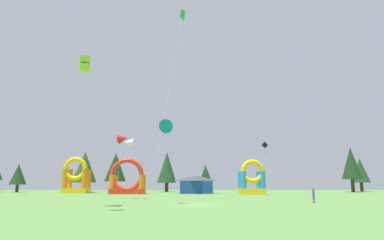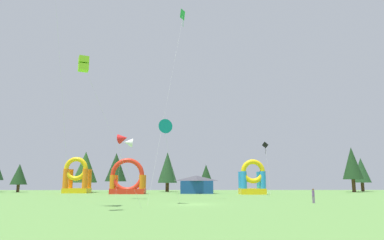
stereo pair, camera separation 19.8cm
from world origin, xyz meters
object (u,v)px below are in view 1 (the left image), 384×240
kite_red_delta (123,138)px  kite_teal_delta (164,127)px  person_near_camera (313,194)px  inflatable_red_slide (252,181)px  kite_black_diamond (265,146)px  kite_green_diamond (184,16)px  inflatable_orange_dome (76,179)px  festival_tent (196,184)px  kite_white_delta (128,143)px  kite_lime_box (84,64)px  inflatable_blue_arch (127,182)px

kite_red_delta → kite_teal_delta: 12.26m
kite_red_delta → person_near_camera: size_ratio=5.76×
kite_red_delta → person_near_camera: kite_red_delta is taller
inflatable_red_slide → kite_black_diamond: bearing=-76.5°
kite_green_diamond → inflatable_orange_dome: kite_green_diamond is taller
person_near_camera → festival_tent: bearing=-22.7°
festival_tent → kite_red_delta: bearing=-117.3°
inflatable_orange_dome → kite_white_delta: bearing=-60.3°
kite_lime_box → inflatable_red_slide: 43.08m
inflatable_orange_dome → inflatable_blue_arch: 12.21m
kite_lime_box → inflatable_blue_arch: 40.06m
kite_green_diamond → kite_lime_box: 23.09m
kite_red_delta → kite_black_diamond: (22.16, 10.85, 0.15)m
festival_tent → kite_teal_delta: bearing=-98.3°
kite_white_delta → inflatable_red_slide: size_ratio=1.30×
kite_green_diamond → inflatable_orange_dome: (-21.42, 26.72, -22.05)m
kite_lime_box → inflatable_orange_dome: (-13.27, 43.99, -9.09)m
kite_white_delta → kite_black_diamond: size_ratio=0.93×
kite_red_delta → person_near_camera: (22.41, -9.46, -7.20)m
kite_black_diamond → festival_tent: size_ratio=1.42×
kite_black_diamond → kite_lime_box: bearing=-125.5°
kite_red_delta → festival_tent: bearing=62.7°
inflatable_orange_dome → kite_teal_delta: bearing=-60.7°
kite_green_diamond → inflatable_blue_arch: 32.88m
person_near_camera → festival_tent: festival_tent is taller
festival_tent → inflatable_red_slide: bearing=-24.2°
inflatable_blue_arch → festival_tent: inflatable_blue_arch is taller
kite_black_diamond → person_near_camera: size_ratio=5.69×
person_near_camera → inflatable_orange_dome: size_ratio=0.22×
kite_white_delta → kite_black_diamond: 24.24m
kite_green_diamond → kite_red_delta: (-8.24, 2.81, -16.68)m
inflatable_red_slide → kite_white_delta: bearing=-139.3°
kite_green_diamond → kite_white_delta: 18.96m
kite_white_delta → person_near_camera: bearing=-22.1°
kite_green_diamond → festival_tent: bearing=83.8°
kite_lime_box → kite_teal_delta: size_ratio=1.41×
kite_red_delta → kite_teal_delta: (6.18, -10.59, -0.05)m
kite_teal_delta → inflatable_orange_dome: size_ratio=1.24×
inflatable_red_slide → festival_tent: 11.00m
kite_black_diamond → person_near_camera: 21.61m
person_near_camera → inflatable_red_slide: inflatable_red_slide is taller
kite_green_diamond → person_near_camera: bearing=-25.1°
kite_teal_delta → inflatable_orange_dome: kite_teal_delta is taller
kite_green_diamond → kite_black_diamond: (13.93, 13.67, -16.53)m
kite_white_delta → inflatable_orange_dome: size_ratio=1.14×
kite_red_delta → inflatable_orange_dome: 27.83m
kite_red_delta → inflatable_blue_arch: 19.76m
kite_white_delta → inflatable_blue_arch: size_ratio=1.23×
kite_lime_box → festival_tent: size_ratio=2.01×
kite_red_delta → person_near_camera: bearing=-22.9°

